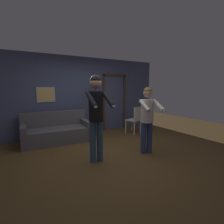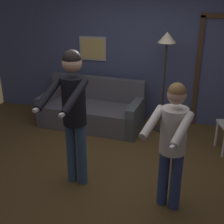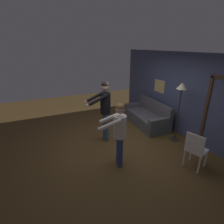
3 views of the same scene
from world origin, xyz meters
name	(u,v)px [view 3 (image 3 of 3)]	position (x,y,z in m)	size (l,w,h in m)	color
ground_plane	(120,144)	(0.00, 0.00, 0.00)	(12.00, 12.00, 0.00)	brown
back_wall_assembly	(181,94)	(0.01, 2.14, 1.30)	(6.40, 0.10, 2.60)	#454E71
couch	(147,117)	(-0.83, 1.53, 0.28)	(1.94, 0.95, 0.87)	#555357
torchiere_lamp	(181,94)	(0.48, 1.66, 1.47)	(0.31, 0.31, 1.80)	#332D28
person_standing_left	(105,105)	(-0.42, -0.31, 1.14)	(0.50, 0.75, 1.84)	#34516F
person_standing_right	(119,130)	(0.83, -0.47, 0.95)	(0.55, 0.70, 1.59)	navy
dining_chair_distant	(195,149)	(1.69, 1.08, 0.53)	(0.52, 0.52, 0.93)	silver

